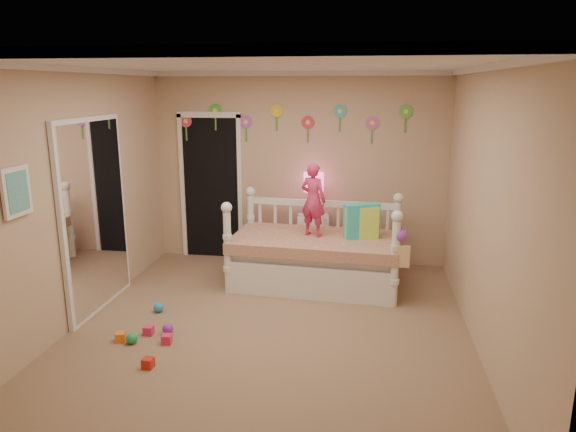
% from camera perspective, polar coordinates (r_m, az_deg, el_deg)
% --- Properties ---
extents(floor, '(4.00, 4.50, 0.01)m').
position_cam_1_polar(floor, '(5.44, -2.03, -12.30)').
color(floor, '#7F684C').
rests_on(floor, ground).
extents(ceiling, '(4.00, 4.50, 0.01)m').
position_cam_1_polar(ceiling, '(4.88, -2.30, 16.25)').
color(ceiling, white).
rests_on(ceiling, floor).
extents(back_wall, '(4.00, 0.01, 2.60)m').
position_cam_1_polar(back_wall, '(7.18, 1.18, 5.10)').
color(back_wall, tan).
rests_on(back_wall, floor).
extents(left_wall, '(0.01, 4.50, 2.60)m').
position_cam_1_polar(left_wall, '(5.71, -22.29, 1.76)').
color(left_wall, tan).
rests_on(left_wall, floor).
extents(right_wall, '(0.01, 4.50, 2.60)m').
position_cam_1_polar(right_wall, '(5.03, 20.82, 0.36)').
color(right_wall, tan).
rests_on(right_wall, floor).
extents(crown_molding, '(4.00, 4.50, 0.06)m').
position_cam_1_polar(crown_molding, '(4.88, -2.30, 15.89)').
color(crown_molding, white).
rests_on(crown_molding, ceiling).
extents(daybed, '(2.12, 1.24, 1.11)m').
position_cam_1_polar(daybed, '(6.43, 3.02, -2.77)').
color(daybed, white).
rests_on(daybed, floor).
extents(pillow_turquoise, '(0.44, 0.31, 0.42)m').
position_cam_1_polar(pillow_turquoise, '(6.35, 8.02, -0.53)').
color(pillow_turquoise, '#28CAB1').
rests_on(pillow_turquoise, daybed).
extents(pillow_lime, '(0.42, 0.21, 0.38)m').
position_cam_1_polar(pillow_lime, '(6.35, 8.00, -0.71)').
color(pillow_lime, '#BAE445').
rests_on(pillow_lime, daybed).
extents(child, '(0.39, 0.33, 0.90)m').
position_cam_1_polar(child, '(6.34, 2.77, 1.79)').
color(child, '#CF2F60').
rests_on(child, daybed).
extents(nightstand, '(0.45, 0.37, 0.70)m').
position_cam_1_polar(nightstand, '(7.18, 2.73, -2.69)').
color(nightstand, white).
rests_on(nightstand, floor).
extents(table_lamp, '(0.27, 0.27, 0.59)m').
position_cam_1_polar(table_lamp, '(7.01, 2.80, 3.13)').
color(table_lamp, '#DA1D52').
rests_on(table_lamp, nightstand).
extents(closet_doorway, '(0.90, 0.04, 2.07)m').
position_cam_1_polar(closet_doorway, '(7.48, -8.40, 3.24)').
color(closet_doorway, black).
rests_on(closet_doorway, back_wall).
extents(flower_decals, '(3.40, 0.02, 0.50)m').
position_cam_1_polar(flower_decals, '(7.11, 0.46, 10.20)').
color(flower_decals, '#B2668C').
rests_on(flower_decals, back_wall).
extents(mirror_closet, '(0.07, 1.30, 2.10)m').
position_cam_1_polar(mirror_closet, '(6.00, -20.30, 0.02)').
color(mirror_closet, white).
rests_on(mirror_closet, left_wall).
extents(wall_picture, '(0.05, 0.34, 0.42)m').
position_cam_1_polar(wall_picture, '(4.92, -27.53, 2.36)').
color(wall_picture, white).
rests_on(wall_picture, left_wall).
extents(hanging_bag, '(0.20, 0.16, 0.36)m').
position_cam_1_polar(hanging_bag, '(5.85, 12.09, -3.51)').
color(hanging_bag, beige).
rests_on(hanging_bag, daybed).
extents(toy_scatter, '(1.15, 1.48, 0.11)m').
position_cam_1_polar(toy_scatter, '(5.36, -13.88, -12.49)').
color(toy_scatter, '#996666').
rests_on(toy_scatter, floor).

